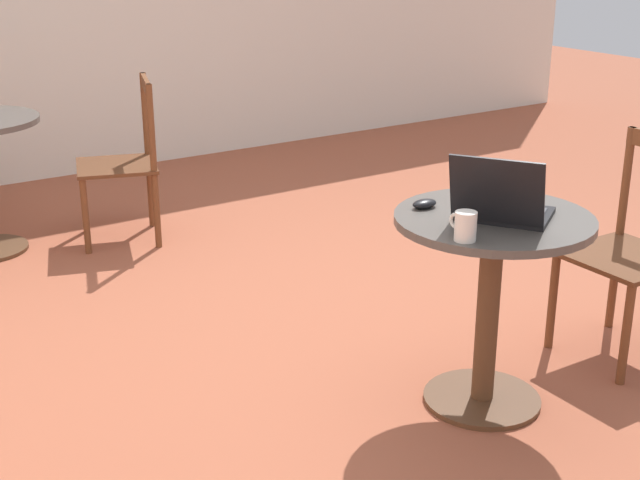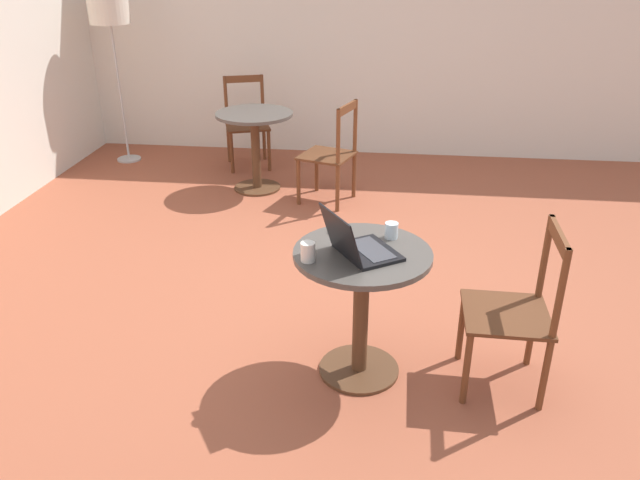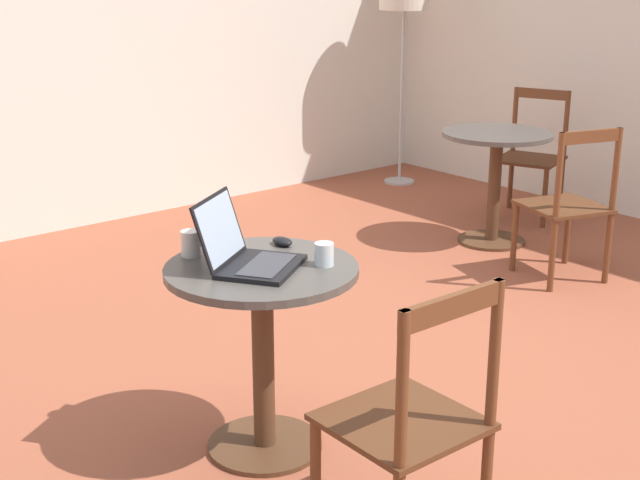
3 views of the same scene
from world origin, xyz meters
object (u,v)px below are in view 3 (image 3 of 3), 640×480
(cafe_table_near, at_px, (262,319))
(floor_lamp, at_px, (404,1))
(drinking_glass, at_px, (324,254))
(chair_mid_front, at_px, (568,206))
(cafe_table_mid, at_px, (496,163))
(laptop, at_px, (248,254))
(mug, at_px, (191,243))
(chair_near_front, at_px, (412,423))
(mouse, at_px, (282,241))
(chair_mid_right, at_px, (531,156))

(cafe_table_near, relative_size, floor_lamp, 0.44)
(drinking_glass, bearing_deg, chair_mid_front, 13.33)
(cafe_table_mid, bearing_deg, chair_mid_front, -108.25)
(laptop, bearing_deg, mug, 108.59)
(chair_near_front, relative_size, chair_mid_front, 1.00)
(chair_mid_front, bearing_deg, cafe_table_near, -170.72)
(cafe_table_near, bearing_deg, drinking_glass, -37.94)
(chair_near_front, bearing_deg, mug, 96.29)
(chair_mid_front, bearing_deg, mouse, -173.50)
(chair_near_front, xyz_separation_m, chair_mid_front, (2.50, 1.20, 0.00))
(cafe_table_near, distance_m, mouse, 0.34)
(chair_near_front, height_order, laptop, laptop)
(mug, bearing_deg, drinking_glass, -52.33)
(cafe_table_near, distance_m, drinking_glass, 0.34)
(drinking_glass, bearing_deg, chair_near_front, -106.59)
(chair_mid_right, height_order, chair_mid_front, same)
(chair_near_front, bearing_deg, floor_lamp, 45.64)
(cafe_table_near, xyz_separation_m, laptop, (-0.05, 0.02, 0.26))
(drinking_glass, bearing_deg, cafe_table_mid, 26.82)
(mug, bearing_deg, chair_mid_right, 17.56)
(chair_mid_front, bearing_deg, laptop, -171.24)
(floor_lamp, relative_size, mug, 15.01)
(cafe_table_near, bearing_deg, cafe_table_mid, 22.82)
(chair_mid_right, distance_m, mug, 3.75)
(mug, distance_m, drinking_glass, 0.51)
(chair_mid_right, relative_size, drinking_glass, 10.76)
(chair_mid_right, height_order, mouse, chair_mid_right)
(chair_near_front, distance_m, mouse, 1.01)
(chair_near_front, distance_m, laptop, 0.88)
(chair_mid_right, relative_size, chair_mid_front, 1.00)
(chair_mid_front, height_order, mouse, chair_mid_front)
(cafe_table_mid, distance_m, chair_near_front, 3.36)
(cafe_table_mid, height_order, chair_mid_front, chair_mid_front)
(drinking_glass, bearing_deg, floor_lamp, 41.44)
(mouse, bearing_deg, mug, 161.22)
(cafe_table_mid, bearing_deg, floor_lamp, 66.13)
(chair_mid_front, distance_m, drinking_glass, 2.39)
(cafe_table_near, relative_size, drinking_glass, 8.74)
(laptop, bearing_deg, floor_lamp, 37.96)
(chair_near_front, distance_m, floor_lamp, 5.03)
(laptop, distance_m, drinking_glass, 0.28)
(cafe_table_mid, xyz_separation_m, drinking_glass, (-2.55, -1.29, 0.25))
(floor_lamp, height_order, mouse, floor_lamp)
(chair_mid_right, xyz_separation_m, laptop, (-3.47, -1.37, 0.35))
(cafe_table_near, height_order, floor_lamp, floor_lamp)
(cafe_table_mid, xyz_separation_m, mug, (-2.86, -0.89, 0.26))
(floor_lamp, distance_m, mug, 4.38)
(mug, relative_size, drinking_glass, 1.32)
(cafe_table_near, distance_m, laptop, 0.26)
(cafe_table_near, relative_size, laptop, 1.67)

